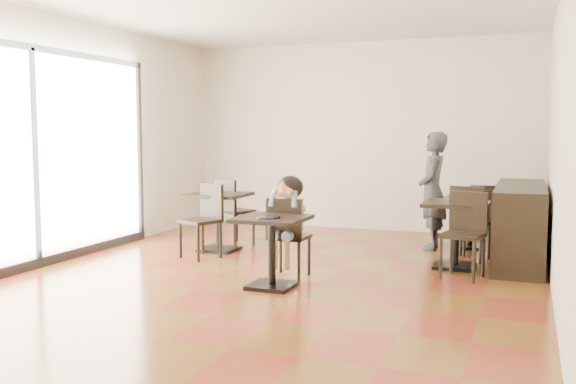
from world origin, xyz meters
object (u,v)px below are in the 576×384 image
at_px(cafe_table_back, 470,222).
at_px(chair_back_a, 483,213).
at_px(adult_patron, 433,191).
at_px(chair_mid_a, 471,223).
at_px(child, 290,227).
at_px(chair_mid_b, 463,236).
at_px(chair_back_b, 477,223).
at_px(chair_left_a, 236,212).
at_px(chair_left_b, 200,221).
at_px(cafe_table_mid, 456,235).
at_px(cafe_table_left, 219,222).
at_px(child_chair, 290,237).
at_px(child_table, 272,252).

distance_m(cafe_table_back, chair_back_a, 0.57).
height_order(adult_patron, chair_mid_a, adult_patron).
xyz_separation_m(child, chair_mid_b, (1.89, 0.64, -0.09)).
relative_size(chair_mid_b, chair_back_b, 1.12).
relative_size(child, chair_back_b, 1.33).
bearing_deg(chair_left_a, child, 153.96).
xyz_separation_m(child, chair_left_b, (-1.50, 0.62, -0.09)).
distance_m(cafe_table_mid, cafe_table_left, 3.26).
distance_m(cafe_table_left, chair_left_a, 0.56).
relative_size(cafe_table_mid, chair_back_b, 0.93).
xyz_separation_m(cafe_table_back, chair_left_a, (-3.30, -0.97, 0.13)).
xyz_separation_m(cafe_table_left, chair_back_a, (3.45, 2.07, 0.03)).
relative_size(child_chair, chair_mid_b, 0.94).
xyz_separation_m(child_chair, chair_back_b, (1.94, 2.14, -0.03)).
bearing_deg(chair_mid_a, chair_back_a, -80.48).
height_order(chair_left_b, chair_back_b, chair_left_b).
height_order(chair_left_a, chair_back_b, chair_left_a).
xyz_separation_m(cafe_table_back, chair_mid_a, (0.09, -0.95, 0.13)).
relative_size(cafe_table_back, chair_back_a, 0.83).
height_order(cafe_table_left, cafe_table_back, cafe_table_left).
bearing_deg(cafe_table_left, chair_left_b, -90.00).
relative_size(child_chair, adult_patron, 0.55).
relative_size(cafe_table_mid, chair_back_a, 0.93).
height_order(cafe_table_back, chair_back_a, chair_back_a).
bearing_deg(cafe_table_back, adult_patron, -148.92).
bearing_deg(chair_back_b, adult_patron, 153.14).
bearing_deg(chair_back_a, adult_patron, 47.01).
distance_m(child_table, child, 0.59).
height_order(cafe_table_left, chair_back_b, chair_back_b).
bearing_deg(chair_left_b, cafe_table_left, 112.83).
height_order(adult_patron, cafe_table_back, adult_patron).
bearing_deg(chair_left_a, chair_mid_a, -156.79).
relative_size(child_table, chair_back_a, 0.88).
height_order(cafe_table_left, chair_left_a, chair_left_a).
bearing_deg(adult_patron, child_table, -29.54).
relative_size(chair_mid_b, chair_left_b, 1.00).
xyz_separation_m(cafe_table_left, chair_mid_a, (3.39, 0.57, 0.08)).
bearing_deg(child_table, cafe_table_back, 61.01).
relative_size(chair_back_a, chair_back_b, 1.00).
xyz_separation_m(child_table, child, (0.00, 0.55, 0.20)).
bearing_deg(cafe_table_mid, chair_back_b, 78.61).
relative_size(child_table, chair_left_b, 0.79).
bearing_deg(chair_back_a, chair_back_b, 84.27).
xyz_separation_m(cafe_table_left, cafe_table_back, (3.30, 1.52, -0.04)).
height_order(cafe_table_left, chair_left_b, chair_left_b).
height_order(child_chair, cafe_table_left, child_chair).
bearing_deg(cafe_table_back, chair_mid_b, -87.38).
bearing_deg(child, chair_mid_b, 18.84).
distance_m(cafe_table_mid, chair_mid_b, 0.57).
distance_m(chair_back_a, chair_back_b, 1.10).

